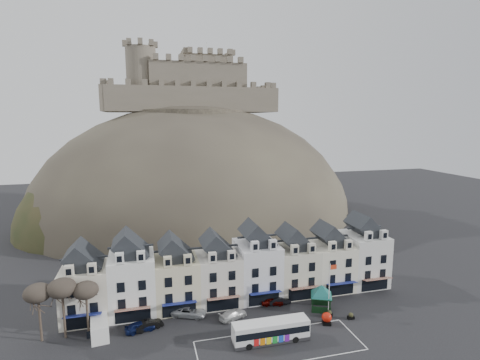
% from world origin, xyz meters
% --- Properties ---
extents(ground, '(300.00, 300.00, 0.00)m').
position_xyz_m(ground, '(0.00, 0.00, 0.00)').
color(ground, black).
rests_on(ground, ground).
extents(coach_bay_markings, '(22.00, 7.50, 0.01)m').
position_xyz_m(coach_bay_markings, '(2.00, 1.25, 0.00)').
color(coach_bay_markings, silver).
rests_on(coach_bay_markings, ground).
extents(townhouse_terrace, '(54.40, 9.35, 11.80)m').
position_xyz_m(townhouse_terrace, '(0.15, 15.97, 5.30)').
color(townhouse_terrace, silver).
rests_on(townhouse_terrace, ground).
extents(castle_hill, '(100.00, 76.00, 68.00)m').
position_xyz_m(castle_hill, '(1.25, 68.95, 0.11)').
color(castle_hill, '#342D28').
rests_on(castle_hill, ground).
extents(castle, '(50.20, 22.20, 22.00)m').
position_xyz_m(castle, '(0.51, 75.93, 40.19)').
color(castle, '#665E4D').
rests_on(castle, ground).
extents(tree_left_far, '(3.61, 3.61, 8.24)m').
position_xyz_m(tree_left_far, '(-29.00, 10.50, 6.90)').
color(tree_left_far, '#342921').
rests_on(tree_left_far, ground).
extents(tree_left_mid, '(3.78, 3.78, 8.64)m').
position_xyz_m(tree_left_mid, '(-26.00, 10.50, 7.24)').
color(tree_left_mid, '#342921').
rests_on(tree_left_mid, ground).
extents(tree_left_near, '(3.43, 3.43, 7.84)m').
position_xyz_m(tree_left_near, '(-23.00, 10.50, 6.55)').
color(tree_left_near, '#342921').
rests_on(tree_left_near, ground).
extents(bus, '(10.54, 2.55, 2.97)m').
position_xyz_m(bus, '(1.20, 2.47, 1.64)').
color(bus, '#262628').
rests_on(bus, ground).
extents(bus_shelter, '(5.88, 5.88, 4.12)m').
position_xyz_m(bus_shelter, '(11.80, 8.64, 3.20)').
color(bus_shelter, black).
rests_on(bus_shelter, ground).
extents(red_buoy, '(1.54, 1.54, 1.80)m').
position_xyz_m(red_buoy, '(10.62, 4.48, 0.92)').
color(red_buoy, black).
rests_on(red_buoy, ground).
extents(flagpole, '(1.20, 0.12, 8.25)m').
position_xyz_m(flagpole, '(12.31, 6.96, 4.71)').
color(flagpole, silver).
rests_on(flagpole, ground).
extents(white_van, '(2.93, 5.50, 2.40)m').
position_xyz_m(white_van, '(-21.45, 9.88, 1.20)').
color(white_van, white).
rests_on(white_van, ground).
extents(planter_west, '(1.15, 0.87, 1.03)m').
position_xyz_m(planter_west, '(12.00, 6.24, 0.50)').
color(planter_west, black).
rests_on(planter_west, ground).
extents(planter_east, '(1.05, 0.71, 1.02)m').
position_xyz_m(planter_east, '(14.84, 4.80, 0.49)').
color(planter_east, black).
rests_on(planter_east, ground).
extents(car_navy, '(4.50, 2.53, 1.44)m').
position_xyz_m(car_navy, '(-16.01, 9.50, 0.72)').
color(car_navy, '#0C153F').
rests_on(car_navy, ground).
extents(car_black, '(4.33, 2.58, 1.35)m').
position_xyz_m(car_black, '(-14.80, 9.78, 0.67)').
color(car_black, black).
rests_on(car_black, ground).
extents(car_silver, '(5.82, 4.24, 1.49)m').
position_xyz_m(car_silver, '(-8.77, 12.00, 0.75)').
color(car_silver, '#A4A7AB').
rests_on(car_silver, ground).
extents(car_white, '(4.93, 3.58, 1.33)m').
position_xyz_m(car_white, '(-2.37, 9.50, 0.66)').
color(car_white, silver).
rests_on(car_white, ground).
extents(car_maroon, '(3.87, 2.15, 1.25)m').
position_xyz_m(car_maroon, '(4.80, 12.00, 0.62)').
color(car_maroon, '#4E0704').
rests_on(car_maroon, ground).
extents(car_charcoal, '(3.74, 1.33, 1.23)m').
position_xyz_m(car_charcoal, '(6.00, 12.00, 0.61)').
color(car_charcoal, black).
rests_on(car_charcoal, ground).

